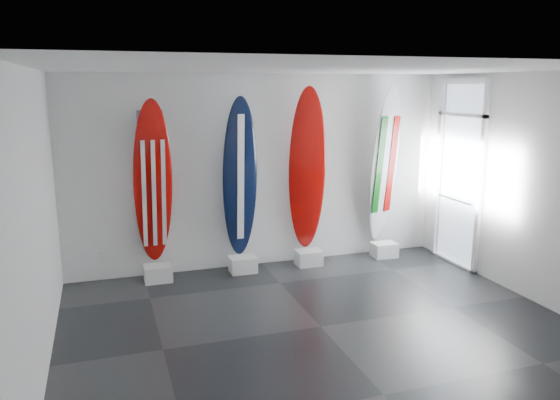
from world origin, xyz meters
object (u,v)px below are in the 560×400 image
object	(u,v)px
surfboard_swiss	(307,170)
surfboard_navy	(240,178)
surfboard_italy	(385,165)
surfboard_usa	(153,183)

from	to	relation	value
surfboard_swiss	surfboard_navy	bearing A→B (deg)	-170.05
surfboard_italy	surfboard_navy	bearing A→B (deg)	162.16
surfboard_usa	surfboard_navy	bearing A→B (deg)	-2.59
surfboard_navy	surfboard_italy	xyz separation A→B (m)	(2.44, 0.00, 0.08)
surfboard_navy	surfboard_swiss	bearing A→B (deg)	-7.17
surfboard_navy	surfboard_swiss	xyz separation A→B (m)	(1.08, 0.00, 0.07)
surfboard_navy	surfboard_italy	bearing A→B (deg)	-7.17
surfboard_italy	surfboard_swiss	bearing A→B (deg)	162.16
surfboard_navy	surfboard_swiss	distance (m)	1.09
surfboard_usa	surfboard_swiss	xyz separation A→B (m)	(2.37, 0.00, 0.08)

